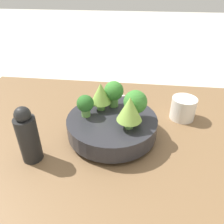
{
  "coord_description": "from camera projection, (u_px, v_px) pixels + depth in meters",
  "views": [
    {
      "loc": [
        -0.09,
        0.54,
        0.47
      ],
      "look_at": [
        -0.03,
        0.01,
        0.13
      ],
      "focal_mm": 35.0,
      "sensor_mm": 36.0,
      "label": 1
    }
  ],
  "objects": [
    {
      "name": "pepper_mill",
      "position": [
        28.0,
        136.0,
        0.55
      ],
      "size": [
        0.05,
        0.05,
        0.16
      ],
      "color": "black",
      "rests_on": "table"
    },
    {
      "name": "broccoli_floret_front",
      "position": [
        114.0,
        92.0,
        0.67
      ],
      "size": [
        0.06,
        0.06,
        0.08
      ],
      "color": "#609347",
      "rests_on": "bowl"
    },
    {
      "name": "ground_plane",
      "position": [
        104.0,
        143.0,
        0.71
      ],
      "size": [
        6.0,
        6.0,
        0.0
      ],
      "primitive_type": "plane",
      "color": "beige"
    },
    {
      "name": "romanesco_piece_near",
      "position": [
        101.0,
        94.0,
        0.65
      ],
      "size": [
        0.06,
        0.06,
        0.09
      ],
      "color": "#6BA34C",
      "rests_on": "bowl"
    },
    {
      "name": "romanesco_piece_far",
      "position": [
        130.0,
        109.0,
        0.57
      ],
      "size": [
        0.07,
        0.07,
        0.09
      ],
      "color": "#609347",
      "rests_on": "bowl"
    },
    {
      "name": "bowl",
      "position": [
        112.0,
        125.0,
        0.65
      ],
      "size": [
        0.27,
        0.27,
        0.07
      ],
      "color": "#28282D",
      "rests_on": "table"
    },
    {
      "name": "broccoli_floret_left",
      "position": [
        135.0,
        103.0,
        0.61
      ],
      "size": [
        0.07,
        0.07,
        0.09
      ],
      "color": "#7AB256",
      "rests_on": "bowl"
    },
    {
      "name": "table",
      "position": [
        104.0,
        138.0,
        0.7
      ],
      "size": [
        1.12,
        0.75,
        0.05
      ],
      "color": "brown",
      "rests_on": "ground_plane"
    },
    {
      "name": "fork",
      "position": [
        106.0,
        99.0,
        0.87
      ],
      "size": [
        0.15,
        0.08,
        0.01
      ],
      "color": "silver",
      "rests_on": "table"
    },
    {
      "name": "cup",
      "position": [
        183.0,
        108.0,
        0.74
      ],
      "size": [
        0.08,
        0.08,
        0.08
      ],
      "color": "silver",
      "rests_on": "table"
    },
    {
      "name": "broccoli_floret_right",
      "position": [
        85.0,
        104.0,
        0.63
      ],
      "size": [
        0.05,
        0.05,
        0.07
      ],
      "color": "#6BA34C",
      "rests_on": "bowl"
    }
  ]
}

